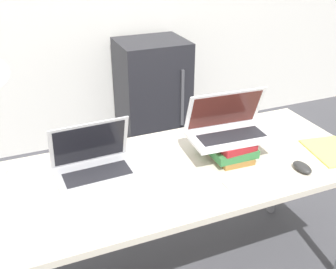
{
  "coord_description": "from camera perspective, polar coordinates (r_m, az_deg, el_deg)",
  "views": [
    {
      "loc": [
        -0.61,
        -1.01,
        1.67
      ],
      "look_at": [
        -0.04,
        0.36,
        0.9
      ],
      "focal_mm": 42.0,
      "sensor_mm": 36.0,
      "label": 1
    }
  ],
  "objects": [
    {
      "name": "desk",
      "position": [
        1.82,
        1.3,
        -6.71
      ],
      "size": [
        1.77,
        0.73,
        0.72
      ],
      "color": "beige",
      "rests_on": "ground_plane"
    },
    {
      "name": "mouse",
      "position": [
        1.86,
        18.9,
        -4.51
      ],
      "size": [
        0.06,
        0.11,
        0.03
      ],
      "color": "#2D2D2D",
      "rests_on": "desk"
    },
    {
      "name": "notepad",
      "position": [
        2.06,
        22.68,
        -2.25
      ],
      "size": [
        0.25,
        0.3,
        0.01
      ],
      "color": "#EFE066",
      "rests_on": "desk"
    },
    {
      "name": "laptop_left",
      "position": [
        1.76,
        -10.64,
        -4.14
      ],
      "size": [
        0.36,
        0.25,
        0.24
      ],
      "color": "#B2B2B7",
      "rests_on": "desk"
    },
    {
      "name": "laptop_on_books",
      "position": [
        1.84,
        8.75,
        1.04
      ],
      "size": [
        0.39,
        0.24,
        0.22
      ],
      "color": "silver",
      "rests_on": "book_stack"
    },
    {
      "name": "mini_fridge",
      "position": [
        3.24,
        -2.26,
        5.59
      ],
      "size": [
        0.53,
        0.47,
        0.92
      ],
      "color": "#232328",
      "rests_on": "ground_plane"
    },
    {
      "name": "wireless_keyboard",
      "position": [
        1.72,
        12.65,
        -6.72
      ],
      "size": [
        0.28,
        0.13,
        0.01
      ],
      "color": "white",
      "rests_on": "desk"
    },
    {
      "name": "book_stack",
      "position": [
        1.88,
        8.65,
        -1.65
      ],
      "size": [
        0.2,
        0.26,
        0.1
      ],
      "color": "olive",
      "rests_on": "desk"
    }
  ]
}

